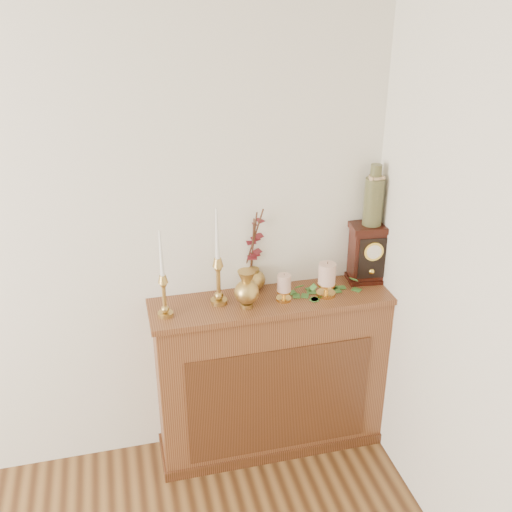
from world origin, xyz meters
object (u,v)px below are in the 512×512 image
object	(u,v)px
ginger_jar	(254,251)
candlestick_left	(164,289)
mantel_clock	(369,253)
candlestick_center	(218,273)
ceramic_vase	(374,198)
bud_vase	(247,290)

from	to	relation	value
ginger_jar	candlestick_left	bearing A→B (deg)	-159.15
ginger_jar	mantel_clock	world-z (taller)	ginger_jar
candlestick_center	ceramic_vase	size ratio (longest dim) A/B	1.59
candlestick_center	mantel_clock	size ratio (longest dim) A/B	1.58
candlestick_left	bud_vase	size ratio (longest dim) A/B	2.25
bud_vase	ginger_jar	distance (m)	0.24
candlestick_center	bud_vase	distance (m)	0.16
candlestick_left	bud_vase	world-z (taller)	candlestick_left
ginger_jar	candlestick_center	bearing A→B (deg)	-149.40
ceramic_vase	bud_vase	bearing A→B (deg)	-169.26
ginger_jar	ceramic_vase	world-z (taller)	ceramic_vase
ginger_jar	ceramic_vase	size ratio (longest dim) A/B	1.44
candlestick_left	bud_vase	bearing A→B (deg)	-1.92
ginger_jar	ceramic_vase	xyz separation A→B (m)	(0.60, -0.07, 0.25)
mantel_clock	ceramic_vase	world-z (taller)	ceramic_vase
candlestick_left	ceramic_vase	world-z (taller)	ceramic_vase
candlestick_center	bud_vase	bearing A→B (deg)	-30.14
ginger_jar	mantel_clock	distance (m)	0.61
candlestick_left	bud_vase	xyz separation A→B (m)	(0.39, -0.01, -0.05)
candlestick_left	ginger_jar	bearing A→B (deg)	20.85
bud_vase	ginger_jar	xyz separation A→B (m)	(0.09, 0.20, 0.11)
ginger_jar	mantel_clock	bearing A→B (deg)	-6.48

